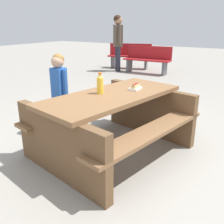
{
  "coord_description": "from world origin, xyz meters",
  "views": [
    {
      "loc": [
        -2.41,
        -1.55,
        1.54
      ],
      "look_at": [
        0.0,
        0.0,
        0.52
      ],
      "focal_mm": 40.51,
      "sensor_mm": 36.0,
      "label": 1
    }
  ],
  "objects_px": {
    "picnic_table": "(112,118)",
    "park_bench_near": "(147,59)",
    "soda_bottle": "(100,84)",
    "park_bench_mid": "(130,55)",
    "hotdog_tray": "(135,87)",
    "child_in_coat": "(59,84)",
    "bystander_adult": "(118,36)"
  },
  "relations": [
    {
      "from": "picnic_table",
      "to": "park_bench_mid",
      "type": "relative_size",
      "value": 1.3
    },
    {
      "from": "park_bench_near",
      "to": "bystander_adult",
      "type": "distance_m",
      "value": 1.22
    },
    {
      "from": "picnic_table",
      "to": "park_bench_mid",
      "type": "height_order",
      "value": "park_bench_mid"
    },
    {
      "from": "picnic_table",
      "to": "park_bench_near",
      "type": "xyz_separation_m",
      "value": [
        5.05,
        1.9,
        0.0
      ]
    },
    {
      "from": "picnic_table",
      "to": "bystander_adult",
      "type": "xyz_separation_m",
      "value": [
        4.86,
        2.89,
        0.69
      ]
    },
    {
      "from": "child_in_coat",
      "to": "bystander_adult",
      "type": "relative_size",
      "value": 0.65
    },
    {
      "from": "hotdog_tray",
      "to": "park_bench_near",
      "type": "height_order",
      "value": "park_bench_near"
    },
    {
      "from": "soda_bottle",
      "to": "child_in_coat",
      "type": "bearing_deg",
      "value": 79.9
    },
    {
      "from": "hotdog_tray",
      "to": "child_in_coat",
      "type": "relative_size",
      "value": 0.16
    },
    {
      "from": "picnic_table",
      "to": "soda_bottle",
      "type": "bearing_deg",
      "value": 113.37
    },
    {
      "from": "child_in_coat",
      "to": "bystander_adult",
      "type": "height_order",
      "value": "bystander_adult"
    },
    {
      "from": "picnic_table",
      "to": "soda_bottle",
      "type": "relative_size",
      "value": 8.14
    },
    {
      "from": "hotdog_tray",
      "to": "park_bench_mid",
      "type": "height_order",
      "value": "park_bench_mid"
    },
    {
      "from": "park_bench_near",
      "to": "child_in_coat",
      "type": "bearing_deg",
      "value": -168.98
    },
    {
      "from": "hotdog_tray",
      "to": "child_in_coat",
      "type": "xyz_separation_m",
      "value": [
        -0.24,
        1.07,
        -0.05
      ]
    },
    {
      "from": "hotdog_tray",
      "to": "park_bench_near",
      "type": "relative_size",
      "value": 0.12
    },
    {
      "from": "child_in_coat",
      "to": "bystander_adult",
      "type": "distance_m",
      "value": 5.18
    },
    {
      "from": "park_bench_mid",
      "to": "picnic_table",
      "type": "bearing_deg",
      "value": -153.07
    },
    {
      "from": "picnic_table",
      "to": "bystander_adult",
      "type": "height_order",
      "value": "bystander_adult"
    },
    {
      "from": "picnic_table",
      "to": "bystander_adult",
      "type": "distance_m",
      "value": 5.7
    },
    {
      "from": "picnic_table",
      "to": "park_bench_near",
      "type": "bearing_deg",
      "value": 20.58
    },
    {
      "from": "child_in_coat",
      "to": "hotdog_tray",
      "type": "bearing_deg",
      "value": -77.4
    },
    {
      "from": "child_in_coat",
      "to": "park_bench_mid",
      "type": "distance_m",
      "value": 5.82
    },
    {
      "from": "park_bench_mid",
      "to": "bystander_adult",
      "type": "bearing_deg",
      "value": 175.42
    },
    {
      "from": "child_in_coat",
      "to": "bystander_adult",
      "type": "bearing_deg",
      "value": 22.33
    },
    {
      "from": "park_bench_near",
      "to": "bystander_adult",
      "type": "height_order",
      "value": "bystander_adult"
    },
    {
      "from": "hotdog_tray",
      "to": "bystander_adult",
      "type": "bearing_deg",
      "value": 33.74
    },
    {
      "from": "park_bench_near",
      "to": "bystander_adult",
      "type": "bearing_deg",
      "value": 100.69
    },
    {
      "from": "park_bench_mid",
      "to": "bystander_adult",
      "type": "height_order",
      "value": "bystander_adult"
    },
    {
      "from": "park_bench_mid",
      "to": "park_bench_near",
      "type": "bearing_deg",
      "value": -119.49
    },
    {
      "from": "soda_bottle",
      "to": "hotdog_tray",
      "type": "bearing_deg",
      "value": -35.07
    },
    {
      "from": "soda_bottle",
      "to": "park_bench_mid",
      "type": "xyz_separation_m",
      "value": [
        5.64,
        2.7,
        -0.42
      ]
    }
  ]
}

